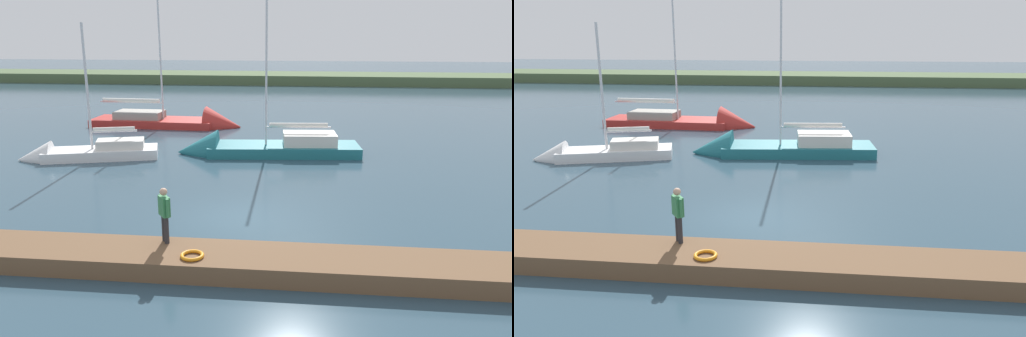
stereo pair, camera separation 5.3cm
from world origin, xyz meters
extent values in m
plane|color=#2D4756|center=(0.00, 0.00, 0.00)|extent=(200.00, 200.00, 0.00)
cube|color=#4C603D|center=(0.00, -49.56, 0.00)|extent=(180.00, 8.00, 2.40)
cube|color=brown|center=(0.00, 4.17, 0.28)|extent=(26.32, 1.88, 0.56)
torus|color=orange|center=(0.58, 4.54, 0.61)|extent=(0.66, 0.66, 0.10)
cube|color=white|center=(8.46, -8.00, 0.08)|extent=(6.16, 3.43, 0.89)
cone|color=white|center=(11.74, -7.07, 0.08)|extent=(2.16, 2.29, 1.89)
cube|color=silver|center=(7.48, -8.28, 0.75)|extent=(2.71, 1.93, 0.45)
cylinder|color=silver|center=(8.90, -7.88, 3.76)|extent=(0.13, 0.13, 6.46)
cylinder|color=silver|center=(7.76, -8.20, 1.45)|extent=(2.32, 0.75, 0.11)
cylinder|color=silver|center=(7.76, -8.20, 1.57)|extent=(2.11, 0.78, 0.20)
cube|color=#1E6B75|center=(-1.16, -9.89, 0.11)|extent=(8.41, 3.21, 0.91)
cone|color=#1E6B75|center=(3.55, -9.46, 0.11)|extent=(2.45, 2.67, 2.48)
cube|color=silver|center=(-2.56, -10.01, 0.88)|extent=(3.00, 2.08, 0.64)
cylinder|color=silver|center=(-0.19, -9.80, 4.90)|extent=(0.11, 0.11, 8.68)
cylinder|color=silver|center=(-1.95, -9.96, 1.53)|extent=(3.51, 0.41, 0.09)
cylinder|color=silver|center=(-1.95, -9.96, 1.65)|extent=(3.17, 0.51, 0.23)
cube|color=#B22823|center=(8.53, -17.53, 0.08)|extent=(8.86, 3.12, 0.88)
cone|color=#B22823|center=(3.46, -17.34, 0.08)|extent=(2.60, 2.87, 2.78)
cube|color=gray|center=(9.59, -17.58, 0.78)|extent=(3.41, 2.05, 0.52)
cylinder|color=silver|center=(7.85, -17.51, 5.77)|extent=(0.12, 0.12, 10.52)
cylinder|color=silver|center=(10.18, -17.60, 1.67)|extent=(4.66, 0.28, 0.10)
cylinder|color=silver|center=(10.18, -17.60, 1.79)|extent=(4.20, 0.44, 0.28)
cylinder|color=#28282D|center=(1.53, 3.70, 0.97)|extent=(0.14, 0.14, 0.83)
cylinder|color=#28282D|center=(1.64, 3.53, 0.97)|extent=(0.14, 0.14, 0.83)
cube|color=#337F4C|center=(1.58, 3.62, 1.68)|extent=(0.44, 0.49, 0.59)
sphere|color=tan|center=(1.58, 3.62, 2.11)|extent=(0.22, 0.22, 0.22)
cylinder|color=#337F4C|center=(1.42, 3.84, 1.69)|extent=(0.09, 0.09, 0.56)
cylinder|color=#337F4C|center=(1.75, 3.39, 1.69)|extent=(0.09, 0.09, 0.56)
camera|label=1|loc=(-2.52, 16.90, 6.56)|focal=35.09mm
camera|label=2|loc=(-2.57, 16.89, 6.56)|focal=35.09mm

